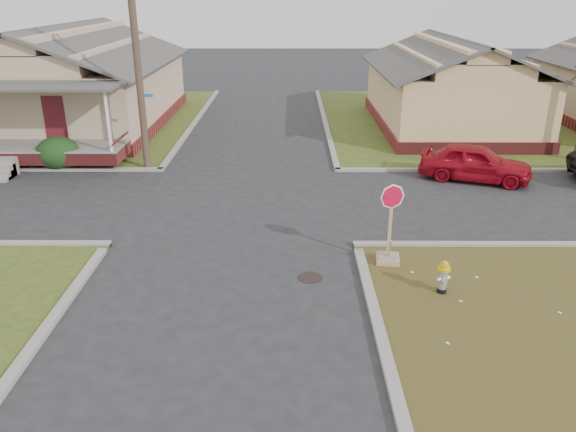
{
  "coord_description": "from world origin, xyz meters",
  "views": [
    {
      "loc": [
        1.68,
        -13.24,
        6.86
      ],
      "look_at": [
        1.62,
        1.0,
        1.1
      ],
      "focal_mm": 35.0,
      "sensor_mm": 36.0,
      "label": 1
    }
  ],
  "objects_px": {
    "utility_pole": "(136,52)",
    "stop_sign": "(389,245)",
    "fire_hydrant": "(443,275)",
    "red_sedan": "(475,162)"
  },
  "relations": [
    {
      "from": "fire_hydrant",
      "to": "utility_pole",
      "type": "bearing_deg",
      "value": 110.87
    },
    {
      "from": "fire_hydrant",
      "to": "red_sedan",
      "type": "bearing_deg",
      "value": 46.52
    },
    {
      "from": "fire_hydrant",
      "to": "red_sedan",
      "type": "relative_size",
      "value": 0.2
    },
    {
      "from": "utility_pole",
      "to": "stop_sign",
      "type": "distance_m",
      "value": 12.76
    },
    {
      "from": "red_sedan",
      "to": "stop_sign",
      "type": "bearing_deg",
      "value": 168.63
    },
    {
      "from": "stop_sign",
      "to": "utility_pole",
      "type": "bearing_deg",
      "value": 140.97
    },
    {
      "from": "utility_pole",
      "to": "stop_sign",
      "type": "xyz_separation_m",
      "value": [
        8.51,
        -8.56,
        -4.14
      ]
    },
    {
      "from": "fire_hydrant",
      "to": "red_sedan",
      "type": "height_order",
      "value": "red_sedan"
    },
    {
      "from": "utility_pole",
      "to": "fire_hydrant",
      "type": "bearing_deg",
      "value": -46.91
    },
    {
      "from": "fire_hydrant",
      "to": "stop_sign",
      "type": "distance_m",
      "value": 1.95
    }
  ]
}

